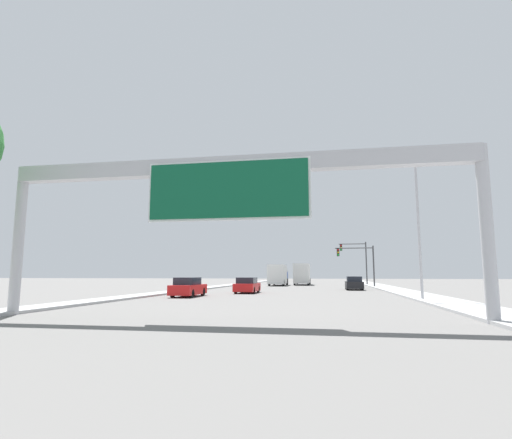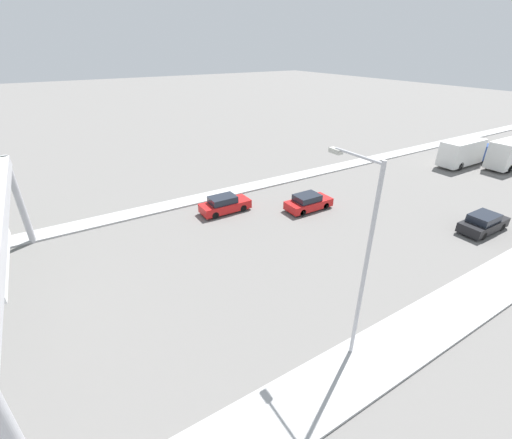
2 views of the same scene
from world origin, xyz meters
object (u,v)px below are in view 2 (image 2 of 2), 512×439
Objects in this scene: car_mid_right at (483,223)px; truck_box_secondary at (512,153)px; sign_gantry at (3,235)px; truck_box_primary at (465,152)px; car_far_center at (225,204)px; car_far_left at (308,202)px; street_lamp_right at (362,251)px.

car_mid_right is 20.46m from truck_box_secondary.
truck_box_primary is (-3.50, 46.25, -3.91)m from sign_gantry.
truck_box_primary is at bearing -131.68° from truck_box_secondary.
car_mid_right is at bearing -69.97° from truck_box_secondary.
truck_box_secondary is (7.00, 35.24, 1.00)m from car_far_center.
truck_box_primary is 5.26m from truck_box_secondary.
street_lamp_right reaches higher than car_far_left.
car_far_left is 28.79m from truck_box_secondary.
sign_gantry is 16.40m from street_lamp_right.
car_far_left is (3.50, 6.69, -0.02)m from car_far_center.
car_far_left is (-10.50, -9.36, -0.02)m from car_mid_right.
street_lamp_right reaches higher than truck_box_primary.
street_lamp_right is at bearing -74.92° from truck_box_secondary.
car_far_center is 1.04× the size of car_far_left.
car_far_left is at bearing 62.37° from car_far_center.
truck_box_secondary is 38.73m from street_lamp_right.
car_mid_right is 0.46× the size of street_lamp_right.
street_lamp_right is (13.52, -33.27, 4.10)m from truck_box_primary.
car_mid_right is 0.53× the size of truck_box_primary.
car_far_center is 0.53× the size of truck_box_primary.
truck_box_primary is (-10.50, 15.27, 0.90)m from car_mid_right.
truck_box_primary reaches higher than car_far_center.
truck_box_secondary is (0.00, 50.18, -3.80)m from sign_gantry.
car_mid_right reaches higher than car_far_left.
truck_box_secondary is at bearing 105.08° from street_lamp_right.
car_far_center is at bearing -96.38° from truck_box_primary.
car_far_center is 21.29m from car_mid_right.
sign_gantry is 4.56× the size of car_mid_right.
sign_gantry is 17.19m from car_far_center.
sign_gantry is 32.13m from car_mid_right.
car_far_left is 0.51× the size of truck_box_primary.
street_lamp_right is (10.02, 12.98, 0.19)m from sign_gantry.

